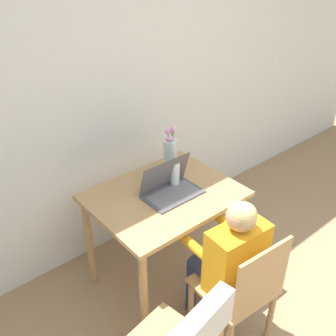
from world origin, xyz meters
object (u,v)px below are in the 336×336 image
(chair_occupied, at_px, (241,291))
(laptop, at_px, (170,186))
(person_seated, at_px, (230,255))
(flower_vase, at_px, (170,154))
(water_bottle, at_px, (175,173))

(chair_occupied, xyz_separation_m, laptop, (0.03, 0.67, 0.36))
(chair_occupied, relative_size, laptop, 2.25)
(chair_occupied, distance_m, person_seated, 0.22)
(flower_vase, bearing_deg, laptop, -131.13)
(chair_occupied, relative_size, water_bottle, 4.36)
(person_seated, height_order, flower_vase, flower_vase)
(chair_occupied, relative_size, flower_vase, 2.33)
(chair_occupied, height_order, laptop, laptop)
(laptop, xyz_separation_m, water_bottle, (0.09, 0.05, 0.04))
(person_seated, bearing_deg, laptop, -87.92)
(laptop, distance_m, water_bottle, 0.11)
(person_seated, relative_size, laptop, 2.74)
(person_seated, xyz_separation_m, laptop, (0.02, 0.55, 0.17))
(laptop, bearing_deg, chair_occupied, -92.60)
(chair_occupied, bearing_deg, water_bottle, -95.16)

